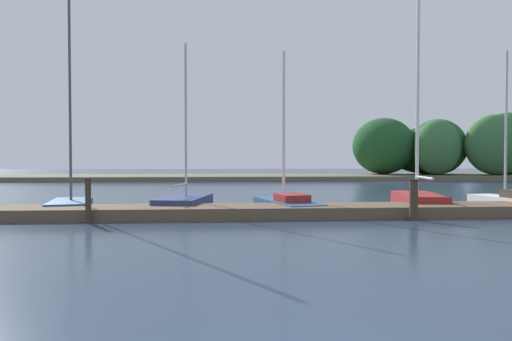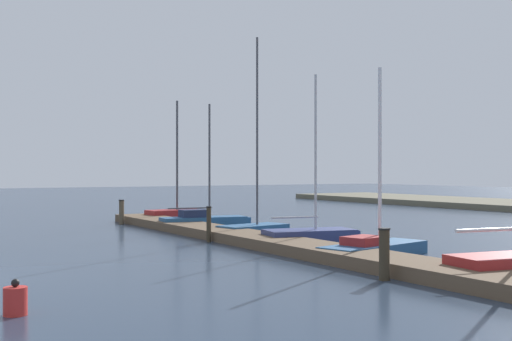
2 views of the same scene
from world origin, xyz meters
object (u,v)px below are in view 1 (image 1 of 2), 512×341
object	(u,v)px
sailboat_2	(71,202)
sailboat_6	(508,200)
sailboat_3	(185,202)
mooring_piling_2	(414,200)
mooring_piling_1	(88,200)
sailboat_4	(285,202)
sailboat_5	(417,197)

from	to	relation	value
sailboat_2	sailboat_6	bearing A→B (deg)	-102.19
sailboat_3	mooring_piling_2	size ratio (longest dim) A/B	4.81
sailboat_2	mooring_piling_1	distance (m)	3.10
sailboat_2	sailboat_3	size ratio (longest dim) A/B	1.33
sailboat_4	sailboat_5	size ratio (longest dim) A/B	0.69
sailboat_2	sailboat_5	world-z (taller)	sailboat_5
sailboat_4	sailboat_6	world-z (taller)	sailboat_6
sailboat_2	mooring_piling_2	bearing A→B (deg)	-116.19
sailboat_4	sailboat_6	distance (m)	8.16
sailboat_2	sailboat_5	size ratio (longest dim) A/B	0.96
sailboat_6	mooring_piling_1	distance (m)	14.42
sailboat_4	mooring_piling_1	xyz separation A→B (m)	(-6.03, -2.58, 0.34)
sailboat_3	mooring_piling_1	size ratio (longest dim) A/B	4.60
sailboat_3	sailboat_4	xyz separation A→B (m)	(3.51, -0.19, -0.01)
sailboat_6	mooring_piling_1	world-z (taller)	sailboat_6
sailboat_2	mooring_piling_2	distance (m)	11.27
sailboat_4	sailboat_5	xyz separation A→B (m)	(4.88, 0.20, 0.14)
sailboat_2	mooring_piling_1	xyz separation A→B (m)	(1.39, -2.75, 0.30)
sailboat_2	mooring_piling_1	world-z (taller)	sailboat_2
sailboat_3	mooring_piling_1	bearing A→B (deg)	148.81
sailboat_5	sailboat_4	bearing A→B (deg)	101.25
sailboat_3	sailboat_5	size ratio (longest dim) A/B	0.72
sailboat_3	sailboat_6	world-z (taller)	sailboat_3
sailboat_5	sailboat_2	bearing A→B (deg)	99.06
sailboat_4	mooring_piling_1	size ratio (longest dim) A/B	4.43
sailboat_5	mooring_piling_2	distance (m)	3.24
sailboat_3	mooring_piling_2	xyz separation A→B (m)	(6.98, -2.90, 0.31)
sailboat_4	sailboat_5	world-z (taller)	sailboat_5
mooring_piling_2	sailboat_5	bearing A→B (deg)	64.27
sailboat_2	mooring_piling_2	size ratio (longest dim) A/B	6.41
mooring_piling_1	mooring_piling_2	distance (m)	9.50
sailboat_4	mooring_piling_1	bearing A→B (deg)	99.51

